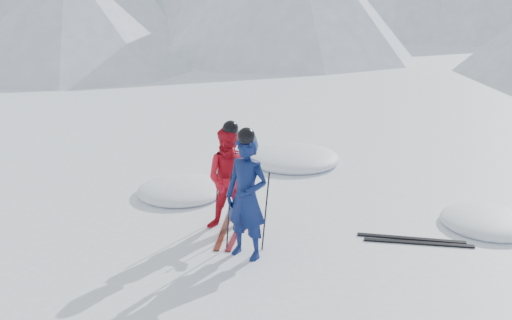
# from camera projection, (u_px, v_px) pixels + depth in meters

# --- Properties ---
(ground) EXTENTS (160.00, 160.00, 0.00)m
(ground) POSITION_uv_depth(u_px,v_px,m) (373.00, 239.00, 8.74)
(ground) COLOR white
(ground) RESTS_ON ground
(skier_blue) EXTENTS (0.81, 0.69, 1.89)m
(skier_blue) POSITION_uv_depth(u_px,v_px,m) (247.00, 197.00, 7.92)
(skier_blue) COLOR #0D1B50
(skier_blue) RESTS_ON ground
(skier_red) EXTENTS (0.87, 0.68, 1.76)m
(skier_red) POSITION_uv_depth(u_px,v_px,m) (231.00, 180.00, 8.86)
(skier_red) COLOR red
(skier_red) RESTS_ON ground
(pole_blue_left) EXTENTS (0.12, 0.09, 1.25)m
(pole_blue_left) POSITION_uv_depth(u_px,v_px,m) (229.00, 212.00, 8.20)
(pole_blue_left) COLOR black
(pole_blue_left) RESTS_ON ground
(pole_blue_right) EXTENTS (0.12, 0.07, 1.25)m
(pole_blue_right) POSITION_uv_depth(u_px,v_px,m) (266.00, 212.00, 8.21)
(pole_blue_right) COLOR black
(pole_blue_right) RESTS_ON ground
(pole_red_left) EXTENTS (0.12, 0.09, 1.17)m
(pole_red_left) POSITION_uv_depth(u_px,v_px,m) (217.00, 190.00, 9.23)
(pole_red_left) COLOR black
(pole_red_left) RESTS_ON ground
(pole_red_right) EXTENTS (0.12, 0.08, 1.17)m
(pole_red_right) POSITION_uv_depth(u_px,v_px,m) (251.00, 194.00, 9.05)
(pole_red_right) COLOR black
(pole_red_right) RESTS_ON ground
(ski_worn_left) EXTENTS (0.17, 1.70, 0.03)m
(ski_worn_left) POSITION_uv_depth(u_px,v_px,m) (225.00, 228.00, 9.13)
(ski_worn_left) COLOR black
(ski_worn_left) RESTS_ON ground
(ski_worn_right) EXTENTS (0.13, 1.70, 0.03)m
(ski_worn_right) POSITION_uv_depth(u_px,v_px,m) (239.00, 229.00, 9.10)
(ski_worn_right) COLOR black
(ski_worn_right) RESTS_ON ground
(ski_loose_a) EXTENTS (1.70, 0.16, 0.03)m
(ski_loose_a) POSITION_uv_depth(u_px,v_px,m) (411.00, 238.00, 8.74)
(ski_loose_a) COLOR black
(ski_loose_a) RESTS_ON ground
(ski_loose_b) EXTENTS (1.70, 0.10, 0.03)m
(ski_loose_b) POSITION_uv_depth(u_px,v_px,m) (418.00, 243.00, 8.58)
(ski_loose_b) COLOR black
(ski_loose_b) RESTS_ON ground
(snow_lumps) EXTENTS (7.27, 5.00, 0.47)m
(snow_lumps) POSITION_uv_depth(u_px,v_px,m) (297.00, 181.00, 11.48)
(snow_lumps) COLOR white
(snow_lumps) RESTS_ON ground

